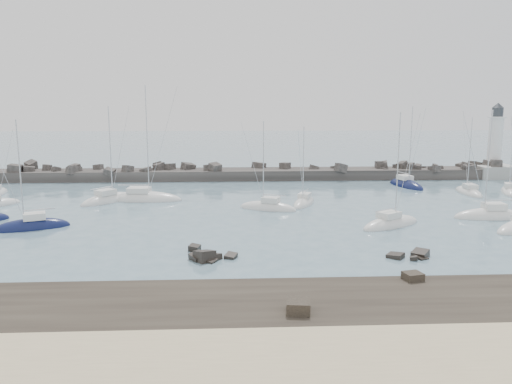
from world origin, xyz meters
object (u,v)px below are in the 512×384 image
sailboat_2 (31,227)px  sailboat_4 (143,199)px  sailboat_6 (304,203)px  sailboat_12 (509,192)px  sailboat_8 (406,185)px  sailboat_9 (490,217)px  lighthouse (493,161)px  sailboat_3 (109,201)px  sailboat_10 (469,193)px  sailboat_7 (391,225)px  sailboat_5 (268,208)px

sailboat_2 → sailboat_4: 18.60m
sailboat_6 → sailboat_12: 34.04m
sailboat_2 → sailboat_8: sailboat_8 is taller
sailboat_4 → sailboat_12: 56.11m
sailboat_2 → sailboat_6: (32.35, 12.05, -0.02)m
sailboat_9 → sailboat_12: bearing=54.7°
sailboat_2 → sailboat_9: size_ratio=0.93×
lighthouse → sailboat_3: 69.92m
lighthouse → sailboat_10: size_ratio=1.15×
sailboat_2 → sailboat_3: 15.95m
sailboat_9 → sailboat_12: 20.39m
sailboat_9 → sailboat_10: 17.20m
sailboat_3 → sailboat_4: (4.73, 0.74, -0.00)m
sailboat_8 → sailboat_7: bearing=-112.5°
sailboat_12 → lighthouse: bearing=70.1°
sailboat_4 → sailboat_12: (56.01, 3.33, -0.00)m
sailboat_5 → sailboat_9: 27.44m
sailboat_4 → sailboat_10: size_ratio=1.38×
sailboat_4 → sailboat_6: (22.75, -3.88, -0.01)m
sailboat_5 → sailboat_6: sailboat_5 is taller
sailboat_5 → sailboat_8: (24.56, 17.31, 0.01)m
lighthouse → sailboat_6: 46.00m
lighthouse → sailboat_4: sailboat_4 is taller
sailboat_8 → lighthouse: bearing=25.6°
sailboat_2 → sailboat_12: (65.62, 19.26, -0.01)m
sailboat_2 → sailboat_10: size_ratio=1.04×
sailboat_9 → sailboat_12: (11.78, 16.64, -0.02)m
sailboat_8 → sailboat_12: bearing=-26.7°
sailboat_9 → sailboat_10: sailboat_9 is taller
sailboat_3 → sailboat_6: 27.66m
sailboat_5 → sailboat_8: 30.04m
sailboat_2 → sailboat_10: (59.03, 19.02, -0.02)m
lighthouse → sailboat_6: lighthouse is taller
sailboat_5 → sailboat_4: bearing=158.3°
sailboat_5 → sailboat_10: (31.90, 10.05, -0.01)m
sailboat_3 → sailboat_10: sailboat_3 is taller
lighthouse → sailboat_6: bearing=-148.8°
sailboat_3 → sailboat_12: bearing=3.8°
sailboat_8 → sailboat_12: size_ratio=1.20×
sailboat_4 → sailboat_6: bearing=-9.7°
lighthouse → sailboat_9: lighthouse is taller
sailboat_7 → sailboat_8: size_ratio=0.96×
sailboat_3 → sailboat_5: sailboat_3 is taller
sailboat_7 → sailboat_8: bearing=67.5°
sailboat_2 → sailboat_9: (53.83, 2.62, 0.00)m
sailboat_6 → sailboat_12: sailboat_12 is taller
sailboat_8 → sailboat_10: size_ratio=1.14×
sailboat_10 → sailboat_6: bearing=-165.4°
sailboat_8 → sailboat_9: (2.14, -23.65, 0.01)m
sailboat_8 → sailboat_6: bearing=-143.7°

